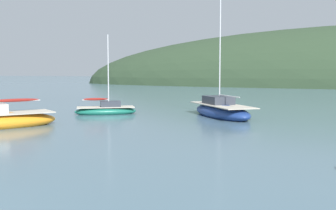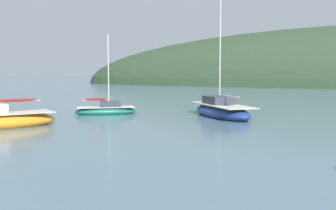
% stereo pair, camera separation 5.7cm
% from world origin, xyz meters
% --- Properties ---
extents(sailboat_cream_ketch, '(5.02, 4.05, 6.49)m').
position_xyz_m(sailboat_cream_ketch, '(-6.58, 23.38, 0.33)').
color(sailboat_cream_ketch, '#196B56').
rests_on(sailboat_cream_ketch, ground).
extents(sailboat_yellow_far, '(6.84, 7.60, 11.23)m').
position_xyz_m(sailboat_yellow_far, '(2.46, 24.93, 0.45)').
color(sailboat_yellow_far, navy).
rests_on(sailboat_yellow_far, ground).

